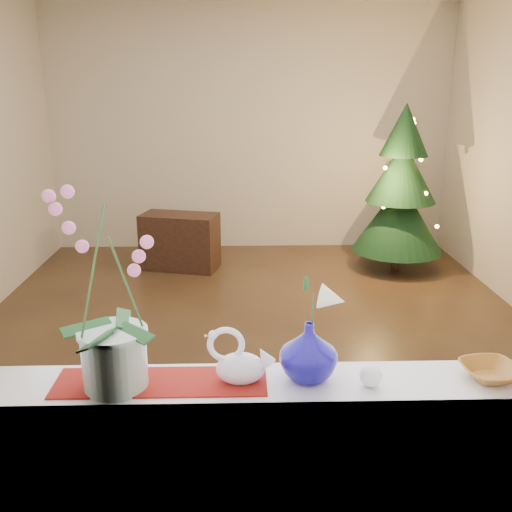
{
  "coord_description": "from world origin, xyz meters",
  "views": [
    {
      "loc": [
        -0.11,
        -4.06,
        1.87
      ],
      "look_at": [
        -0.04,
        -1.4,
        1.06
      ],
      "focal_mm": 40.0,
      "sensor_mm": 36.0,
      "label": 1
    }
  ],
  "objects_px": {
    "orchid_pot": "(109,292)",
    "paperweight": "(371,376)",
    "blue_vase": "(309,347)",
    "amber_dish": "(491,373)",
    "side_table": "(180,242)",
    "xmas_tree": "(401,188)",
    "swan": "(240,357)"
  },
  "relations": [
    {
      "from": "blue_vase",
      "to": "amber_dish",
      "type": "bearing_deg",
      "value": -1.51
    },
    {
      "from": "paperweight",
      "to": "xmas_tree",
      "type": "height_order",
      "value": "xmas_tree"
    },
    {
      "from": "amber_dish",
      "to": "side_table",
      "type": "bearing_deg",
      "value": 109.98
    },
    {
      "from": "orchid_pot",
      "to": "side_table",
      "type": "height_order",
      "value": "orchid_pot"
    },
    {
      "from": "orchid_pot",
      "to": "side_table",
      "type": "distance_m",
      "value": 4.17
    },
    {
      "from": "paperweight",
      "to": "amber_dish",
      "type": "height_order",
      "value": "paperweight"
    },
    {
      "from": "orchid_pot",
      "to": "paperweight",
      "type": "xyz_separation_m",
      "value": [
        0.83,
        -0.02,
        -0.29
      ]
    },
    {
      "from": "orchid_pot",
      "to": "xmas_tree",
      "type": "relative_size",
      "value": 0.39
    },
    {
      "from": "xmas_tree",
      "to": "side_table",
      "type": "distance_m",
      "value": 2.32
    },
    {
      "from": "blue_vase",
      "to": "amber_dish",
      "type": "xyz_separation_m",
      "value": [
        0.61,
        -0.02,
        -0.1
      ]
    },
    {
      "from": "amber_dish",
      "to": "swan",
      "type": "bearing_deg",
      "value": -179.71
    },
    {
      "from": "blue_vase",
      "to": "swan",
      "type": "bearing_deg",
      "value": -174.83
    },
    {
      "from": "blue_vase",
      "to": "paperweight",
      "type": "bearing_deg",
      "value": -15.47
    },
    {
      "from": "paperweight",
      "to": "amber_dish",
      "type": "relative_size",
      "value": 0.46
    },
    {
      "from": "side_table",
      "to": "orchid_pot",
      "type": "bearing_deg",
      "value": -72.57
    },
    {
      "from": "amber_dish",
      "to": "blue_vase",
      "type": "bearing_deg",
      "value": 178.49
    },
    {
      "from": "orchid_pot",
      "to": "xmas_tree",
      "type": "xyz_separation_m",
      "value": [
        2.03,
        4.0,
        -0.41
      ]
    },
    {
      "from": "xmas_tree",
      "to": "swan",
      "type": "bearing_deg",
      "value": -112.22
    },
    {
      "from": "orchid_pot",
      "to": "paperweight",
      "type": "distance_m",
      "value": 0.88
    },
    {
      "from": "swan",
      "to": "paperweight",
      "type": "relative_size",
      "value": 2.95
    },
    {
      "from": "blue_vase",
      "to": "paperweight",
      "type": "height_order",
      "value": "blue_vase"
    },
    {
      "from": "xmas_tree",
      "to": "side_table",
      "type": "bearing_deg",
      "value": 178.62
    },
    {
      "from": "paperweight",
      "to": "side_table",
      "type": "height_order",
      "value": "paperweight"
    },
    {
      "from": "paperweight",
      "to": "xmas_tree",
      "type": "xyz_separation_m",
      "value": [
        1.2,
        4.02,
        -0.11
      ]
    },
    {
      "from": "swan",
      "to": "blue_vase",
      "type": "height_order",
      "value": "blue_vase"
    },
    {
      "from": "swan",
      "to": "blue_vase",
      "type": "relative_size",
      "value": 0.96
    },
    {
      "from": "blue_vase",
      "to": "side_table",
      "type": "distance_m",
      "value": 4.18
    },
    {
      "from": "swan",
      "to": "amber_dish",
      "type": "relative_size",
      "value": 1.36
    },
    {
      "from": "xmas_tree",
      "to": "blue_vase",
      "type": "bearing_deg",
      "value": -109.47
    },
    {
      "from": "swan",
      "to": "side_table",
      "type": "relative_size",
      "value": 0.29
    },
    {
      "from": "orchid_pot",
      "to": "side_table",
      "type": "xyz_separation_m",
      "value": [
        -0.22,
        4.05,
        -0.96
      ]
    },
    {
      "from": "blue_vase",
      "to": "orchid_pot",
      "type": "bearing_deg",
      "value": -176.9
    }
  ]
}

